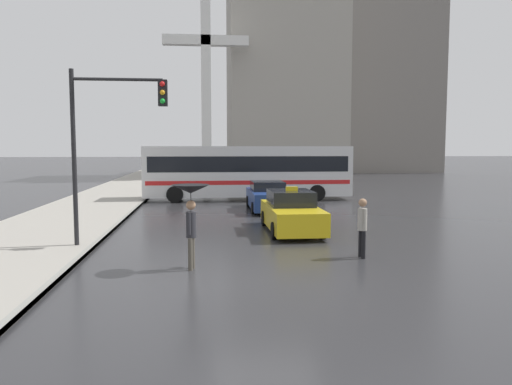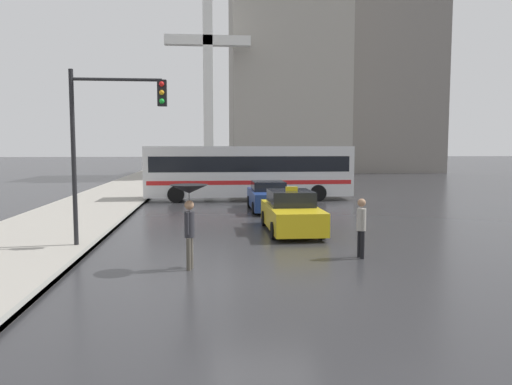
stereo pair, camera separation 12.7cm
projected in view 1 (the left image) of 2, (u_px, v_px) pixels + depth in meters
ground_plane at (267, 281)px, 11.90m from camera, size 300.00×300.00×0.00m
taxi at (291, 213)px, 18.80m from camera, size 1.91×4.75×1.70m
sedan_red at (268, 197)px, 25.03m from camera, size 1.91×4.58×1.45m
city_bus at (248, 170)px, 29.94m from camera, size 12.26×2.73×3.22m
pedestrian_with_umbrella at (191, 202)px, 12.83m from camera, size 0.99×0.99×2.22m
pedestrian_man at (362, 224)px, 14.26m from camera, size 0.29×0.42×1.72m
traffic_light at (111, 126)px, 15.37m from camera, size 2.95×0.38×5.55m
building_tower_near at (284, 63)px, 53.68m from camera, size 11.94×10.32×24.26m
building_tower_far at (371, 65)px, 62.77m from camera, size 15.80×8.96×26.84m
monument_cross at (206, 71)px, 46.46m from camera, size 7.95×0.90×18.06m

